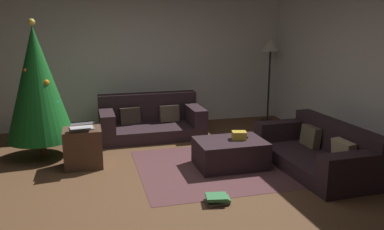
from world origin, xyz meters
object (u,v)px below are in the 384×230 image
ottoman (230,153)px  christmas_tree (37,84)px  side_table (83,148)px  couch_right (322,152)px  tv_remote (244,136)px  couch_left (151,121)px  book_stack (217,199)px  gift_box (239,135)px  corner_lamp (270,51)px  laptop (82,126)px

ottoman → christmas_tree: christmas_tree is taller
side_table → christmas_tree: bearing=133.7°
couch_right → tv_remote: size_ratio=11.90×
side_table → couch_left: bearing=48.5°
book_stack → christmas_tree: bearing=132.6°
gift_box → tv_remote: bearing=37.2°
couch_right → side_table: size_ratio=3.45×
ottoman → side_table: 2.08m
christmas_tree → corner_lamp: size_ratio=1.22×
ottoman → tv_remote: 0.33m
gift_box → corner_lamp: corner_lamp is taller
gift_box → christmas_tree: (-2.75, 1.14, 0.68)m
ottoman → book_stack: (-0.56, -1.08, -0.14)m
couch_right → ottoman: bearing=69.4°
ottoman → tv_remote: (0.24, 0.10, 0.20)m
tv_remote → corner_lamp: bearing=47.8°
christmas_tree → couch_left: bearing=21.4°
christmas_tree → laptop: (0.61, -0.69, -0.51)m
tv_remote → corner_lamp: 2.82m
tv_remote → side_table: bearing=160.5°
tv_remote → book_stack: bearing=-132.6°
couch_left → corner_lamp: bearing=-171.0°
gift_box → side_table: side_table is taller
gift_box → book_stack: (-0.69, -1.10, -0.39)m
tv_remote → christmas_tree: (-2.85, 1.07, 0.72)m
ottoman → christmas_tree: size_ratio=0.47×
couch_left → corner_lamp: size_ratio=1.07×
side_table → corner_lamp: bearing=25.3°
couch_right → side_table: bearing=72.0°
ottoman → side_table: bearing=165.2°
couch_left → side_table: bearing=48.1°
side_table → laptop: size_ratio=1.38×
gift_box → side_table: size_ratio=0.36×
christmas_tree → couch_right: bearing=-22.5°
gift_box → tv_remote: (0.10, 0.08, -0.04)m
couch_right → book_stack: (-1.76, -0.66, -0.19)m
tv_remote → laptop: bearing=161.9°
couch_right → book_stack: 1.89m
christmas_tree → corner_lamp: 4.46m
laptop → couch_left: bearing=49.8°
ottoman → gift_box: 0.28m
couch_left → tv_remote: size_ratio=11.34×
ottoman → corner_lamp: corner_lamp is taller
corner_lamp → ottoman: bearing=-126.6°
gift_box → tv_remote: 0.13m
couch_left → gift_box: bearing=117.4°
couch_left → corner_lamp: (2.53, 0.42, 1.17)m
corner_lamp → gift_box: bearing=-124.5°
book_stack → corner_lamp: 4.27m
gift_box → laptop: size_ratio=0.49×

